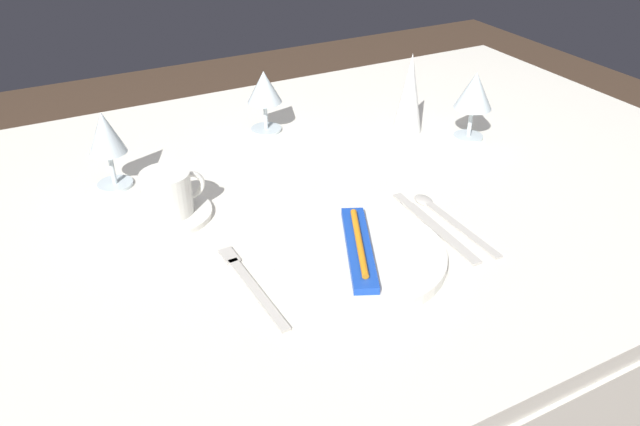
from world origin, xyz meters
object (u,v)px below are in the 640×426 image
at_px(dinner_plate, 356,256).
at_px(toothbrush_package, 356,247).
at_px(fork_outer, 249,283).
at_px(dinner_knife, 436,228).
at_px(wine_glass_centre, 106,137).
at_px(wine_glass_right, 264,90).
at_px(napkin_folded, 410,93).
at_px(coffee_cup_left, 168,192).
at_px(wine_glass_left, 474,93).
at_px(spoon_soup, 445,217).

height_order(dinner_plate, toothbrush_package, toothbrush_package).
height_order(dinner_plate, fork_outer, dinner_plate).
bearing_deg(dinner_knife, fork_outer, 178.72).
height_order(dinner_plate, dinner_knife, dinner_plate).
relative_size(wine_glass_centre, wine_glass_right, 1.09).
bearing_deg(napkin_folded, dinner_plate, -133.15).
height_order(fork_outer, coffee_cup_left, coffee_cup_left).
distance_m(coffee_cup_left, wine_glass_left, 0.65).
height_order(spoon_soup, wine_glass_right, wine_glass_right).
height_order(spoon_soup, coffee_cup_left, coffee_cup_left).
relative_size(dinner_plate, fork_outer, 1.26).
bearing_deg(coffee_cup_left, toothbrush_package, -49.99).
distance_m(coffee_cup_left, wine_glass_centre, 0.17).
xyz_separation_m(wine_glass_left, napkin_folded, (-0.10, 0.09, -0.01)).
height_order(toothbrush_package, spoon_soup, toothbrush_package).
height_order(spoon_soup, wine_glass_centre, wine_glass_centre).
distance_m(fork_outer, wine_glass_right, 0.54).
bearing_deg(napkin_folded, fork_outer, -146.11).
height_order(toothbrush_package, wine_glass_centre, wine_glass_centre).
bearing_deg(wine_glass_centre, dinner_plate, -55.64).
height_order(dinner_plate, napkin_folded, napkin_folded).
xyz_separation_m(wine_glass_left, wine_glass_right, (-0.37, 0.23, -0.01)).
bearing_deg(fork_outer, wine_glass_left, 22.43).
bearing_deg(toothbrush_package, coffee_cup_left, 130.01).
bearing_deg(dinner_plate, coffee_cup_left, 130.01).
bearing_deg(dinner_knife, toothbrush_package, -174.48).
xyz_separation_m(coffee_cup_left, wine_glass_centre, (-0.06, 0.15, 0.05)).
bearing_deg(wine_glass_left, wine_glass_right, 147.67).
height_order(dinner_knife, wine_glass_centre, wine_glass_centre).
distance_m(fork_outer, wine_glass_centre, 0.41).
bearing_deg(fork_outer, wine_glass_right, 64.28).
distance_m(fork_outer, napkin_folded, 0.62).
bearing_deg(wine_glass_right, coffee_cup_left, -138.65).
bearing_deg(coffee_cup_left, wine_glass_centre, 112.70).
xyz_separation_m(dinner_plate, wine_glass_left, (0.44, 0.27, 0.09)).
xyz_separation_m(dinner_knife, napkin_folded, (0.18, 0.35, 0.08)).
xyz_separation_m(fork_outer, coffee_cup_left, (-0.05, 0.23, 0.04)).
xyz_separation_m(toothbrush_package, napkin_folded, (0.34, 0.36, 0.06)).
distance_m(dinner_plate, coffee_cup_left, 0.34).
distance_m(dinner_knife, spoon_soup, 0.04).
bearing_deg(dinner_plate, fork_outer, 172.15).
xyz_separation_m(wine_glass_centre, napkin_folded, (0.62, -0.05, -0.01)).
distance_m(spoon_soup, coffee_cup_left, 0.47).
bearing_deg(wine_glass_left, spoon_soup, -135.56).
distance_m(dinner_knife, wine_glass_left, 0.39).
relative_size(spoon_soup, coffee_cup_left, 2.01).
xyz_separation_m(coffee_cup_left, napkin_folded, (0.56, 0.11, 0.04)).
distance_m(dinner_plate, dinner_knife, 0.16).
relative_size(toothbrush_package, fork_outer, 0.97).
relative_size(fork_outer, napkin_folded, 1.22).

